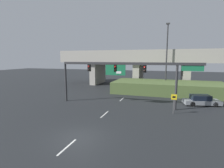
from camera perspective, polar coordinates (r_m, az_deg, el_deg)
The scene contains 8 objects.
ground_plane at distance 14.67m, azimuth -10.94°, elevation -16.68°, with size 160.00×160.00×0.00m, color black.
lane_markings at distance 26.80m, azimuth 3.24°, elevation -5.00°, with size 0.14×32.95×0.01m.
signal_gantry at distance 22.56m, azimuth 3.76°, elevation 4.58°, with size 18.20×0.44×5.70m.
speed_limit_sign at distance 20.63m, azimuth 19.52°, elevation -5.22°, with size 0.60×0.11×2.30m.
highway_light_pole_near at distance 35.09m, azimuth 17.41°, elevation 8.83°, with size 0.70×0.36×12.69m.
overpass_bridge at distance 40.80m, azimuth 8.68°, elevation 7.18°, with size 35.68×8.86×7.96m.
grass_embankment at distance 32.91m, azimuth 17.53°, elevation -1.10°, with size 19.03×7.98×2.02m.
parked_sedan_near_right at distance 26.24m, azimuth 27.08°, elevation -4.77°, with size 4.86×2.77×1.37m.
Camera 1 is at (6.53, -11.60, 6.15)m, focal length 28.00 mm.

